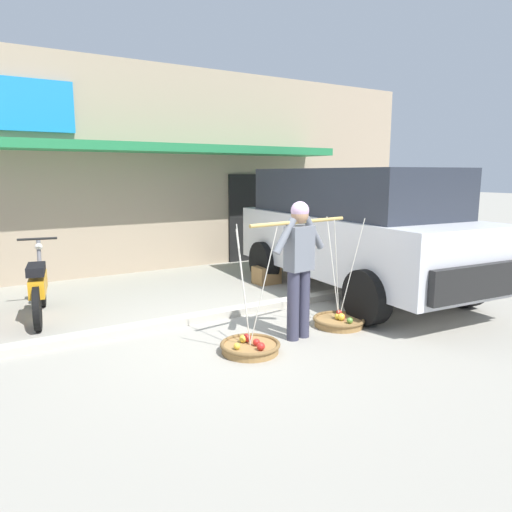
# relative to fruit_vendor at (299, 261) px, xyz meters

# --- Properties ---
(ground_plane) EXTENTS (90.00, 90.00, 0.00)m
(ground_plane) POSITION_rel_fruit_vendor_xyz_m (-0.56, 0.59, -0.98)
(ground_plane) COLOR #9E998C
(sidewalk_curb) EXTENTS (20.00, 0.24, 0.10)m
(sidewalk_curb) POSITION_rel_fruit_vendor_xyz_m (-0.56, 1.29, -0.93)
(sidewalk_curb) COLOR #BAB4A5
(sidewalk_curb) RESTS_ON ground
(fruit_vendor) EXTENTS (1.51, 0.24, 1.70)m
(fruit_vendor) POSITION_rel_fruit_vendor_xyz_m (0.00, 0.00, 0.00)
(fruit_vendor) COLOR #38384C
(fruit_vendor) RESTS_ON ground
(fruit_basket_left_side) EXTENTS (0.69, 0.69, 1.45)m
(fruit_basket_left_side) POSITION_rel_fruit_vendor_xyz_m (-0.75, -0.10, -0.90)
(fruit_basket_left_side) COLOR #9E7542
(fruit_basket_left_side) RESTS_ON ground
(fruit_basket_right_side) EXTENTS (0.69, 0.69, 1.45)m
(fruit_basket_right_side) POSITION_rel_fruit_vendor_xyz_m (0.75, 0.09, -0.90)
(fruit_basket_right_side) COLOR #9E7542
(fruit_basket_right_side) RESTS_ON ground
(motorcycle_second_in_row) EXTENTS (0.56, 1.80, 1.09)m
(motorcycle_second_in_row) POSITION_rel_fruit_vendor_xyz_m (-2.59, 2.59, -0.52)
(motorcycle_second_in_row) COLOR black
(motorcycle_second_in_row) RESTS_ON ground
(parked_truck) EXTENTS (2.44, 4.93, 2.10)m
(parked_truck) POSITION_rel_fruit_vendor_xyz_m (2.17, 1.37, 0.15)
(parked_truck) COLOR silver
(parked_truck) RESTS_ON ground
(storefront_building) EXTENTS (13.00, 6.00, 4.20)m
(storefront_building) POSITION_rel_fruit_vendor_xyz_m (0.33, 7.44, 1.13)
(storefront_building) COLOR tan
(storefront_building) RESTS_ON ground
(wooden_crate) EXTENTS (0.44, 0.36, 0.32)m
(wooden_crate) POSITION_rel_fruit_vendor_xyz_m (1.29, 2.71, -0.82)
(wooden_crate) COLOR olive
(wooden_crate) RESTS_ON ground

